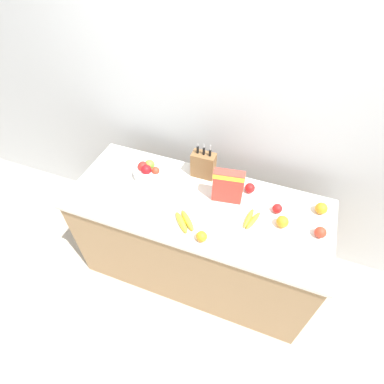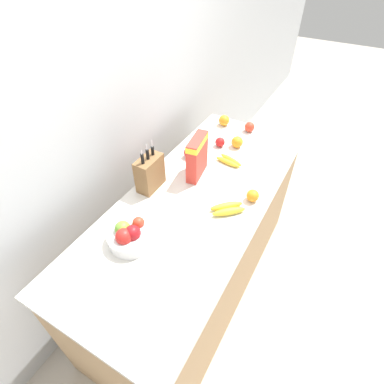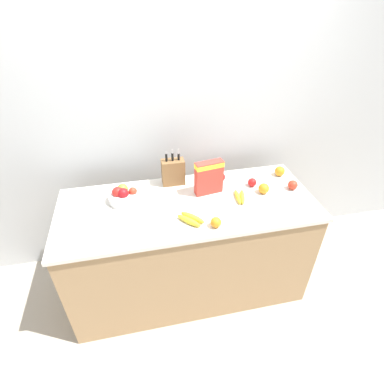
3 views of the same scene
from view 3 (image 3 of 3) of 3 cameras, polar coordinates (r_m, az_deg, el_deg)
The scene contains 14 objects.
ground_plane at distance 2.82m, azimuth -0.62°, elevation -17.05°, with size 14.00×14.00×0.00m, color #B2A899.
wall_back at distance 2.49m, azimuth -3.63°, elevation 13.28°, with size 9.00×0.06×2.60m.
counter at distance 2.47m, azimuth -0.68°, elevation -10.58°, with size 1.86×0.76×0.91m.
knife_block at distance 2.33m, azimuth -3.61°, elevation 3.86°, with size 0.18×0.09×0.30m.
cereal_box at distance 2.21m, azimuth 3.24°, elevation 3.03°, with size 0.22×0.10×0.26m.
fruit_bowl at distance 2.22m, azimuth -12.86°, elevation -0.58°, with size 0.23×0.23×0.12m.
banana_bunch_left at distance 2.23m, azimuth 9.13°, elevation -0.91°, with size 0.10×0.19×0.03m.
banana_bunch_right at distance 2.00m, azimuth -0.25°, elevation -5.16°, with size 0.19×0.19×0.04m.
apple_rightmost at distance 2.42m, azimuth 18.63°, elevation 1.28°, with size 0.07×0.07×0.07m, color red.
apple_near_bananas at distance 2.40m, azimuth 5.48°, elevation 2.87°, with size 0.07×0.07×0.07m, color red.
apple_front at distance 2.38m, azimuth 11.38°, elevation 1.82°, with size 0.07×0.07×0.07m, color red.
orange_front_right at distance 2.57m, azimuth 16.36°, elevation 3.84°, with size 0.08×0.08×0.08m, color orange.
orange_by_cereal at distance 2.32m, azimuth 13.51°, elevation 0.66°, with size 0.08×0.08×0.08m, color orange.
orange_front_center at distance 1.96m, azimuth 4.57°, elevation -5.78°, with size 0.07×0.07×0.07m, color orange.
Camera 3 is at (-0.33, -1.69, 2.23)m, focal length 28.00 mm.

